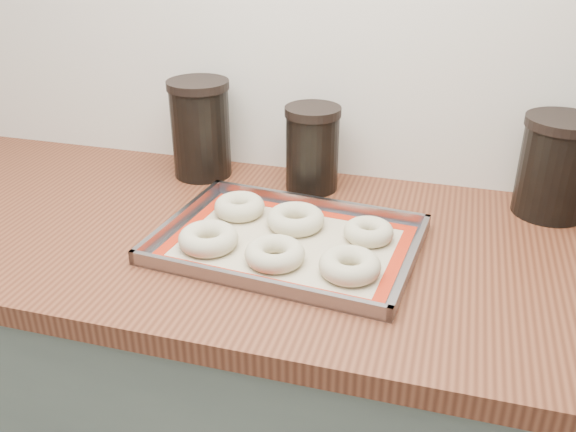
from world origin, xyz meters
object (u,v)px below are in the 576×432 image
(bagel_front_right, at_px, (350,265))
(canister_right, at_px, (556,166))
(canister_left, at_px, (201,129))
(bagel_back_left, at_px, (240,207))
(canister_mid, at_px, (312,148))
(bagel_back_mid, at_px, (295,219))
(bagel_front_mid, at_px, (275,254))
(baking_tray, at_px, (288,242))
(bagel_back_right, at_px, (369,232))
(bagel_front_left, at_px, (208,239))

(bagel_front_right, xyz_separation_m, canister_right, (0.34, 0.35, 0.08))
(canister_right, bearing_deg, canister_left, -179.58)
(bagel_back_left, height_order, canister_left, canister_left)
(canister_mid, bearing_deg, canister_left, 178.43)
(bagel_back_mid, bearing_deg, bagel_front_mid, -90.02)
(canister_mid, height_order, canister_right, canister_right)
(baking_tray, distance_m, bagel_front_mid, 0.07)
(bagel_back_left, height_order, bagel_back_right, bagel_back_left)
(bagel_front_left, distance_m, canister_left, 0.36)
(bagel_back_left, relative_size, canister_mid, 0.54)
(canister_right, bearing_deg, canister_mid, -178.53)
(bagel_back_right, height_order, canister_right, canister_right)
(bagel_back_right, bearing_deg, bagel_back_mid, 175.90)
(bagel_front_mid, height_order, canister_right, canister_right)
(bagel_back_mid, bearing_deg, bagel_front_left, -138.04)
(bagel_back_mid, xyz_separation_m, canister_mid, (-0.02, 0.20, 0.07))
(bagel_front_left, xyz_separation_m, canister_mid, (0.11, 0.32, 0.07))
(bagel_front_right, bearing_deg, bagel_back_left, 147.76)
(baking_tray, height_order, canister_left, canister_left)
(bagel_front_right, bearing_deg, canister_left, 139.97)
(bagel_front_mid, distance_m, canister_right, 0.59)
(bagel_back_left, bearing_deg, bagel_front_mid, -52.11)
(bagel_back_right, bearing_deg, bagel_back_left, 173.22)
(bagel_front_right, relative_size, canister_right, 0.52)
(bagel_front_mid, bearing_deg, bagel_back_right, 41.17)
(baking_tray, xyz_separation_m, canister_right, (0.47, 0.27, 0.09))
(bagel_back_left, xyz_separation_m, bagel_back_right, (0.26, -0.03, -0.00))
(bagel_back_left, height_order, canister_mid, canister_mid)
(bagel_front_mid, distance_m, bagel_back_left, 0.20)
(bagel_front_right, bearing_deg, bagel_front_left, 175.41)
(bagel_front_left, distance_m, bagel_back_right, 0.29)
(baking_tray, height_order, canister_right, canister_right)
(baking_tray, xyz_separation_m, bagel_front_right, (0.13, -0.07, 0.02))
(bagel_back_mid, distance_m, canister_mid, 0.21)
(bagel_front_mid, distance_m, bagel_back_mid, 0.13)
(bagel_front_mid, height_order, canister_mid, canister_mid)
(canister_mid, xyz_separation_m, canister_right, (0.49, 0.01, 0.01))
(bagel_front_right, height_order, canister_right, canister_right)
(bagel_front_left, bearing_deg, canister_right, 28.58)
(canister_mid, bearing_deg, bagel_front_mid, -87.01)
(bagel_front_mid, xyz_separation_m, canister_left, (-0.28, 0.34, 0.09))
(bagel_back_left, bearing_deg, baking_tray, -34.17)
(bagel_back_left, xyz_separation_m, canister_mid, (0.10, 0.18, 0.07))
(bagel_front_right, bearing_deg, bagel_back_mid, 133.54)
(bagel_back_mid, bearing_deg, canister_left, 143.51)
(baking_tray, height_order, canister_mid, canister_mid)
(bagel_front_right, bearing_deg, canister_mid, 113.84)
(bagel_back_right, distance_m, canister_right, 0.40)
(bagel_back_left, xyz_separation_m, bagel_back_mid, (0.12, -0.02, -0.00))
(baking_tray, xyz_separation_m, bagel_back_right, (0.14, 0.05, 0.01))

